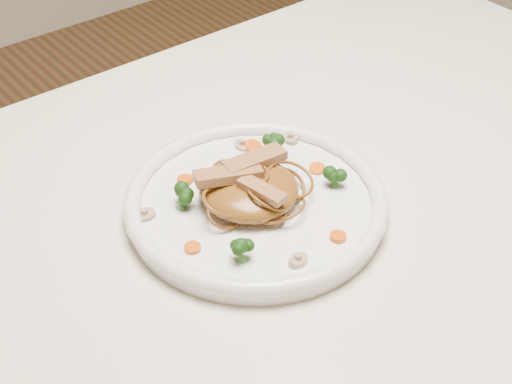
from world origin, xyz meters
TOP-DOWN VIEW (x-y plane):
  - table at (0.00, 0.00)m, footprint 1.20×0.80m
  - plate at (-0.08, 0.00)m, footprint 0.33×0.33m
  - noodle_mound at (-0.08, 0.01)m, footprint 0.15×0.15m
  - chicken_a at (-0.06, 0.03)m, footprint 0.08×0.03m
  - chicken_b at (-0.10, 0.02)m, footprint 0.08×0.05m
  - chicken_c at (-0.09, -0.02)m, footprint 0.03×0.06m
  - broccoli_0 at (0.00, 0.07)m, footprint 0.03×0.03m
  - broccoli_1 at (-0.15, 0.05)m, footprint 0.04×0.04m
  - broccoli_2 at (-0.15, -0.06)m, footprint 0.03×0.03m
  - broccoli_3 at (0.01, -0.03)m, footprint 0.03×0.03m
  - carrot_0 at (-0.02, 0.09)m, footprint 0.02×0.02m
  - carrot_1 at (-0.18, -0.02)m, footprint 0.02×0.02m
  - carrot_2 at (0.02, 0.00)m, footprint 0.02×0.02m
  - carrot_3 at (-0.12, 0.08)m, footprint 0.02×0.02m
  - carrot_4 at (-0.05, -0.10)m, footprint 0.02×0.02m
  - mushroom_0 at (-0.11, -0.10)m, footprint 0.03×0.03m
  - mushroom_1 at (0.03, 0.07)m, footprint 0.03×0.03m
  - mushroom_2 at (-0.19, 0.06)m, footprint 0.03×0.03m
  - mushroom_3 at (-0.03, 0.10)m, footprint 0.03×0.03m

SIDE VIEW (x-z plane):
  - table at x=0.00m, z-range 0.28..1.03m
  - plate at x=-0.08m, z-range 0.75..0.77m
  - carrot_0 at x=-0.02m, z-range 0.77..0.77m
  - carrot_1 at x=-0.18m, z-range 0.77..0.77m
  - carrot_2 at x=0.02m, z-range 0.77..0.77m
  - carrot_3 at x=-0.12m, z-range 0.77..0.77m
  - carrot_4 at x=-0.05m, z-range 0.77..0.77m
  - mushroom_0 at x=-0.11m, z-range 0.77..0.77m
  - mushroom_1 at x=0.03m, z-range 0.77..0.77m
  - mushroom_2 at x=-0.19m, z-range 0.77..0.77m
  - mushroom_3 at x=-0.03m, z-range 0.77..0.77m
  - broccoli_0 at x=0.00m, z-range 0.77..0.79m
  - broccoli_3 at x=0.01m, z-range 0.77..0.79m
  - broccoli_2 at x=-0.15m, z-range 0.77..0.80m
  - broccoli_1 at x=-0.15m, z-range 0.77..0.80m
  - noodle_mound at x=-0.08m, z-range 0.76..0.80m
  - chicken_c at x=-0.09m, z-range 0.80..0.81m
  - chicken_a at x=-0.06m, z-range 0.80..0.81m
  - chicken_b at x=-0.10m, z-range 0.80..0.81m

